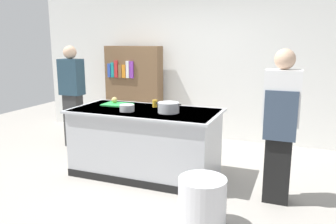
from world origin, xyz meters
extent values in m
plane|color=#9E9991|center=(0.00, 0.00, 0.00)|extent=(10.00, 10.00, 0.00)
cube|color=white|center=(0.00, 2.10, 1.50)|extent=(6.40, 0.12, 3.00)
cube|color=#B7BABF|center=(0.00, 0.00, 0.45)|extent=(1.90, 0.90, 0.90)
cube|color=#B7BABF|center=(0.00, 0.00, 0.89)|extent=(1.98, 0.98, 0.03)
cube|color=black|center=(0.00, -0.46, 0.05)|extent=(1.90, 0.01, 0.10)
cube|color=green|center=(-0.50, 0.15, 0.91)|extent=(0.40, 0.28, 0.02)
sphere|color=tan|center=(-0.58, 0.19, 0.96)|extent=(0.09, 0.09, 0.09)
cylinder|color=#B7BABF|center=(0.36, -0.05, 0.97)|extent=(0.27, 0.27, 0.13)
cube|color=black|center=(0.20, -0.05, 1.01)|extent=(0.04, 0.02, 0.01)
cube|color=black|center=(0.51, -0.05, 1.01)|extent=(0.04, 0.02, 0.01)
cylinder|color=#B7BABF|center=(-0.18, -0.17, 0.94)|extent=(0.19, 0.19, 0.09)
cylinder|color=yellow|center=(0.05, 0.22, 0.95)|extent=(0.07, 0.07, 0.10)
cylinder|color=silver|center=(1.09, -1.03, 0.25)|extent=(0.47, 0.47, 0.51)
cube|color=black|center=(1.73, -0.19, 0.45)|extent=(0.28, 0.20, 0.90)
cube|color=white|center=(1.73, -0.19, 1.20)|extent=(0.38, 0.24, 0.60)
sphere|color=#D3AA8C|center=(1.73, -0.19, 1.61)|extent=(0.22, 0.22, 0.22)
cube|color=#38475B|center=(1.73, -0.32, 1.02)|extent=(0.34, 0.02, 0.54)
cube|color=#323232|center=(-1.70, 0.71, 0.45)|extent=(0.28, 0.20, 0.90)
cube|color=#263F4F|center=(-1.70, 0.71, 1.20)|extent=(0.38, 0.24, 0.60)
sphere|color=#D3AA8C|center=(-1.70, 0.71, 1.61)|extent=(0.22, 0.22, 0.22)
cube|color=brown|center=(-1.09, 1.80, 0.85)|extent=(1.10, 0.28, 1.70)
cube|color=#3351B7|center=(-1.53, 1.64, 1.24)|extent=(0.06, 0.03, 0.26)
cube|color=teal|center=(-1.45, 1.64, 1.25)|extent=(0.06, 0.03, 0.28)
cube|color=red|center=(-1.37, 1.64, 1.27)|extent=(0.07, 0.03, 0.32)
cube|color=brown|center=(-1.29, 1.64, 1.23)|extent=(0.07, 0.03, 0.24)
cube|color=orange|center=(-1.21, 1.64, 1.23)|extent=(0.07, 0.03, 0.24)
cube|color=white|center=(-1.13, 1.64, 1.27)|extent=(0.06, 0.03, 0.32)
cube|color=purple|center=(-1.05, 1.64, 1.27)|extent=(0.07, 0.03, 0.31)
camera|label=1|loc=(1.90, -3.98, 1.80)|focal=36.20mm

